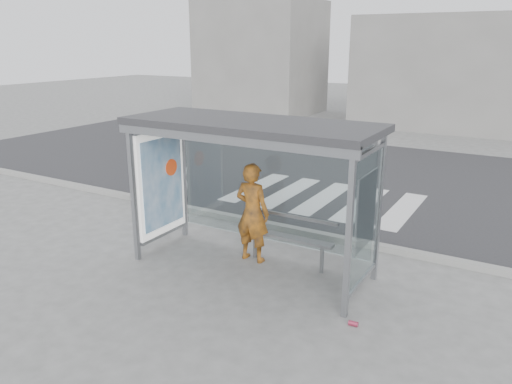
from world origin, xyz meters
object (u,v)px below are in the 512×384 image
at_px(person, 252,213).
at_px(soda_can, 353,324).
at_px(bench, 288,237).
at_px(bus_shelter, 234,156).

height_order(person, soda_can, person).
bearing_deg(bench, soda_can, -38.68).
xyz_separation_m(person, bench, (0.65, 0.16, -0.38)).
xyz_separation_m(bench, soda_can, (1.72, -1.38, -0.49)).
relative_size(bus_shelter, person, 2.33).
height_order(bench, soda_can, bench).
relative_size(bench, soda_can, 12.77).
relative_size(person, soda_can, 13.58).
bearing_deg(bus_shelter, bench, 27.23).
bearing_deg(bench, person, -166.37).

